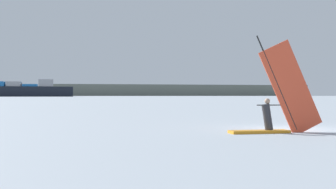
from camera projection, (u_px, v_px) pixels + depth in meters
ground_plane at (292, 129)px, 20.30m from camera, size 4000.00×4000.00×0.00m
windsurfer at (275, 108)px, 18.04m from camera, size 4.00×1.13×4.09m
distant_headland at (274, 91)px, 1176.37m from camera, size 1216.16×568.75×23.94m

